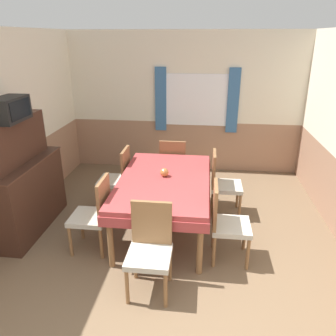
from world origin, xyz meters
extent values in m
cube|color=silver|center=(0.00, 4.47, 1.77)|extent=(4.76, 0.05, 1.65)
cube|color=#9E755B|center=(0.00, 4.47, 0.47)|extent=(4.76, 0.05, 0.95)
cube|color=white|center=(0.22, 4.43, 1.38)|extent=(1.22, 0.01, 0.96)
cube|color=#386699|center=(-0.45, 4.41, 1.38)|extent=(0.21, 0.03, 1.18)
cube|color=#386699|center=(0.89, 4.41, 1.38)|extent=(0.21, 0.03, 1.18)
cube|color=silver|center=(-2.20, 2.22, 1.77)|extent=(0.05, 4.84, 1.65)
cube|color=#9E755B|center=(-2.20, 2.22, 0.47)|extent=(0.05, 4.84, 0.95)
cube|color=#9E3838|center=(-0.10, 2.15, 0.73)|extent=(1.16, 1.89, 0.06)
cube|color=#9E3838|center=(-0.10, 2.15, 0.64)|extent=(1.19, 1.92, 0.12)
cylinder|color=brown|center=(-0.60, 1.29, 0.35)|extent=(0.07, 0.07, 0.70)
cylinder|color=brown|center=(0.40, 1.29, 0.35)|extent=(0.07, 0.07, 0.70)
cylinder|color=brown|center=(-0.60, 3.02, 0.35)|extent=(0.07, 0.07, 0.70)
cylinder|color=brown|center=(0.40, 3.02, 0.35)|extent=(0.07, 0.07, 0.70)
cylinder|color=brown|center=(-0.29, 3.56, 0.20)|extent=(0.04, 0.04, 0.41)
cylinder|color=brown|center=(0.09, 3.56, 0.20)|extent=(0.04, 0.04, 0.41)
cylinder|color=brown|center=(-0.29, 3.18, 0.20)|extent=(0.04, 0.04, 0.41)
cylinder|color=brown|center=(0.09, 3.18, 0.20)|extent=(0.04, 0.04, 0.41)
cube|color=#B7B2A3|center=(-0.10, 3.37, 0.44)|extent=(0.44, 0.44, 0.06)
cube|color=brown|center=(-0.10, 3.17, 0.71)|extent=(0.42, 0.04, 0.49)
cylinder|color=brown|center=(-1.14, 1.42, 0.20)|extent=(0.04, 0.04, 0.41)
cylinder|color=brown|center=(-1.14, 1.80, 0.20)|extent=(0.04, 0.04, 0.41)
cylinder|color=brown|center=(-0.76, 1.42, 0.20)|extent=(0.04, 0.04, 0.41)
cylinder|color=brown|center=(-0.76, 1.80, 0.20)|extent=(0.04, 0.04, 0.41)
cube|color=#B7B2A3|center=(-0.95, 1.61, 0.44)|extent=(0.44, 0.44, 0.06)
cube|color=brown|center=(-0.75, 1.61, 0.71)|extent=(0.04, 0.42, 0.49)
cylinder|color=brown|center=(0.94, 2.89, 0.20)|extent=(0.04, 0.04, 0.41)
cylinder|color=brown|center=(0.94, 2.51, 0.20)|extent=(0.04, 0.04, 0.41)
cylinder|color=brown|center=(0.56, 2.89, 0.20)|extent=(0.04, 0.04, 0.41)
cylinder|color=brown|center=(0.56, 2.51, 0.20)|extent=(0.04, 0.04, 0.41)
cube|color=#B7B2A3|center=(0.75, 2.70, 0.44)|extent=(0.44, 0.44, 0.06)
cube|color=brown|center=(0.55, 2.70, 0.71)|extent=(0.04, 0.42, 0.49)
cylinder|color=brown|center=(0.09, 0.75, 0.20)|extent=(0.04, 0.04, 0.41)
cylinder|color=brown|center=(-0.29, 0.75, 0.20)|extent=(0.04, 0.04, 0.41)
cylinder|color=brown|center=(0.09, 1.13, 0.20)|extent=(0.04, 0.04, 0.41)
cylinder|color=brown|center=(-0.29, 1.13, 0.20)|extent=(0.04, 0.04, 0.41)
cube|color=#B7B2A3|center=(-0.10, 0.94, 0.44)|extent=(0.44, 0.44, 0.06)
cube|color=brown|center=(-0.10, 1.14, 0.71)|extent=(0.42, 0.04, 0.49)
cylinder|color=brown|center=(0.94, 1.80, 0.20)|extent=(0.04, 0.04, 0.41)
cylinder|color=brown|center=(0.94, 1.42, 0.20)|extent=(0.04, 0.04, 0.41)
cylinder|color=brown|center=(0.56, 1.80, 0.20)|extent=(0.04, 0.04, 0.41)
cylinder|color=brown|center=(0.56, 1.42, 0.20)|extent=(0.04, 0.04, 0.41)
cube|color=#B7B2A3|center=(0.75, 1.61, 0.44)|extent=(0.44, 0.44, 0.06)
cube|color=brown|center=(0.55, 1.61, 0.71)|extent=(0.04, 0.42, 0.49)
cylinder|color=brown|center=(-1.14, 2.51, 0.20)|extent=(0.04, 0.04, 0.41)
cylinder|color=brown|center=(-1.14, 2.89, 0.20)|extent=(0.04, 0.04, 0.41)
cylinder|color=brown|center=(-0.76, 2.51, 0.20)|extent=(0.04, 0.04, 0.41)
cylinder|color=brown|center=(-0.76, 2.89, 0.20)|extent=(0.04, 0.04, 0.41)
cube|color=#B7B2A3|center=(-0.95, 2.70, 0.44)|extent=(0.44, 0.44, 0.06)
cube|color=brown|center=(-0.75, 2.70, 0.71)|extent=(0.04, 0.42, 0.49)
cube|color=#3D2319|center=(-1.94, 1.97, 0.49)|extent=(0.44, 1.36, 0.97)
cube|color=#4C2C1F|center=(-1.94, 1.97, 0.96)|extent=(0.46, 1.38, 0.02)
cube|color=#3D2319|center=(-1.99, 1.97, 1.25)|extent=(0.24, 1.22, 0.57)
cube|color=black|center=(-1.91, 1.88, 1.68)|extent=(0.28, 0.52, 0.29)
cube|color=black|center=(-1.77, 1.88, 1.69)|extent=(0.01, 0.43, 0.22)
sphere|color=#B26B38|center=(-0.11, 2.22, 0.82)|extent=(0.11, 0.11, 0.11)
camera|label=1|loc=(0.41, -1.72, 2.48)|focal=35.00mm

